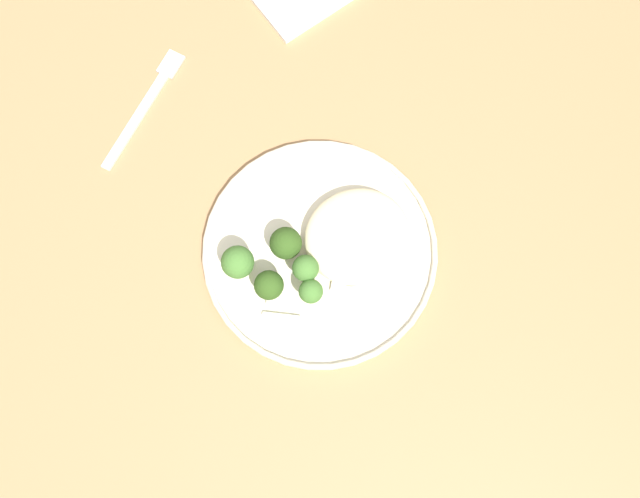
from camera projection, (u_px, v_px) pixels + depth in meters
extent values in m
plane|color=#665B51|center=(292.00, 327.00, 1.56)|extent=(6.00, 6.00, 0.00)
cube|color=#9E754C|center=(270.00, 253.00, 0.86)|extent=(1.40, 1.00, 0.04)
cylinder|color=beige|center=(320.00, 252.00, 0.84)|extent=(0.29, 0.29, 0.01)
torus|color=beige|center=(320.00, 250.00, 0.83)|extent=(0.29, 0.29, 0.01)
ellipsoid|color=beige|center=(357.00, 236.00, 0.82)|extent=(0.13, 0.12, 0.04)
cylinder|color=#E5C689|center=(334.00, 226.00, 0.83)|extent=(0.03, 0.03, 0.01)
cylinder|color=#958159|center=(334.00, 224.00, 0.82)|extent=(0.03, 0.03, 0.00)
cylinder|color=#DBB77A|center=(352.00, 273.00, 0.81)|extent=(0.03, 0.03, 0.01)
cylinder|color=#8E774F|center=(352.00, 271.00, 0.81)|extent=(0.03, 0.03, 0.00)
cylinder|color=#DBB77A|center=(397.00, 227.00, 0.83)|extent=(0.02, 0.02, 0.02)
cylinder|color=#8E774F|center=(398.00, 225.00, 0.82)|extent=(0.02, 0.02, 0.00)
cylinder|color=#DBB77A|center=(373.00, 224.00, 0.83)|extent=(0.03, 0.03, 0.02)
cylinder|color=#8E774F|center=(373.00, 222.00, 0.82)|extent=(0.03, 0.03, 0.00)
cylinder|color=#89A356|center=(240.00, 267.00, 0.82)|extent=(0.02, 0.02, 0.02)
sphere|color=#42702D|center=(238.00, 262.00, 0.79)|extent=(0.04, 0.04, 0.04)
cylinder|color=#7A994C|center=(287.00, 248.00, 0.82)|extent=(0.02, 0.02, 0.02)
sphere|color=#2D4C19|center=(286.00, 243.00, 0.80)|extent=(0.04, 0.04, 0.04)
cylinder|color=#7A994C|center=(270.00, 289.00, 0.81)|extent=(0.02, 0.02, 0.02)
sphere|color=#2D4C19|center=(269.00, 285.00, 0.79)|extent=(0.04, 0.04, 0.04)
cylinder|color=#89A356|center=(306.00, 273.00, 0.81)|extent=(0.02, 0.02, 0.03)
sphere|color=#42702D|center=(306.00, 268.00, 0.79)|extent=(0.03, 0.03, 0.03)
cylinder|color=#89A356|center=(311.00, 295.00, 0.80)|extent=(0.01, 0.01, 0.03)
sphere|color=#42702D|center=(311.00, 291.00, 0.78)|extent=(0.03, 0.03, 0.03)
cube|color=silver|center=(270.00, 290.00, 0.81)|extent=(0.02, 0.03, 0.00)
cube|color=silver|center=(282.00, 316.00, 0.81)|extent=(0.04, 0.03, 0.00)
cube|color=silver|center=(337.00, 269.00, 0.82)|extent=(0.04, 0.05, 0.00)
cube|color=silver|center=(309.00, 272.00, 0.82)|extent=(0.01, 0.04, 0.00)
cube|color=silver|center=(135.00, 121.00, 0.88)|extent=(0.13, 0.10, 0.00)
cube|color=silver|center=(171.00, 64.00, 0.90)|extent=(0.04, 0.04, 0.00)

